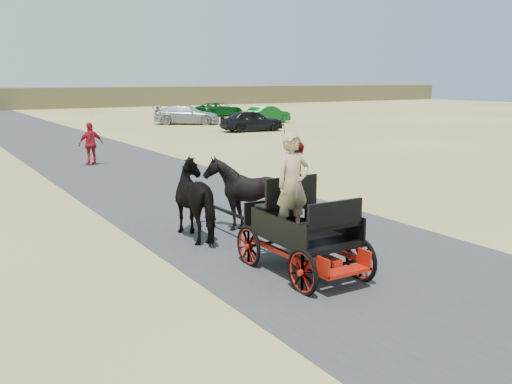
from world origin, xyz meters
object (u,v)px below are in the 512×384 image
carriage (302,253)px  pedestrian (91,144)px  car_d (219,109)px  horse_right (245,194)px  car_c (187,115)px  horse_left (201,200)px  car_a (252,121)px  car_b (267,115)px

carriage → pedestrian: (0.36, 14.87, 0.50)m
carriage → car_d: (19.00, 39.29, 0.28)m
horse_right → car_c: (11.95, 29.27, -0.13)m
carriage → pedestrian: pedestrian is taller
carriage → horse_right: bearing=79.6°
pedestrian → car_c: pedestrian is taller
horse_left → car_a: horse_left is taller
carriage → car_b: 34.82m
horse_left → car_b: horse_left is taller
carriage → car_a: 28.07m
pedestrian → car_c: (12.13, 17.40, -0.14)m
pedestrian → car_a: bearing=-151.2°
horse_left → car_c: bearing=-114.0°
horse_right → car_b: 31.99m
horse_left → horse_right: (1.10, 0.00, 0.00)m
horse_right → car_d: horse_right is taller
horse_left → car_d: 41.22m
carriage → horse_right: 3.09m
horse_left → pedestrian: (0.91, 11.87, 0.02)m
car_a → car_d: car_a is taller
horse_left → pedestrian: 11.91m
horse_left → car_d: size_ratio=0.44×
car_b → pedestrian: bearing=113.6°
car_a → car_c: (-1.15, 7.74, 0.01)m
pedestrian → carriage: bearing=81.3°
car_b → car_d: bearing=-21.3°
pedestrian → car_a: size_ratio=0.41×
car_a → car_c: size_ratio=0.84×
horse_left → car_a: (14.20, 21.53, -0.14)m
pedestrian → car_c: bearing=-132.2°
pedestrian → car_b: pedestrian is taller
horse_left → car_b: 32.61m
carriage → horse_right: (0.55, 3.00, 0.49)m
horse_right → car_c: size_ratio=0.34×
horse_left → horse_right: horse_right is taller
car_c → car_d: 9.57m
carriage → pedestrian: size_ratio=1.39×
car_a → car_c: 7.82m
carriage → car_a: size_ratio=0.58×
car_a → car_d: 15.70m
carriage → horse_left: (-0.55, 3.00, 0.49)m
car_a → car_b: (4.51, 5.18, -0.03)m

